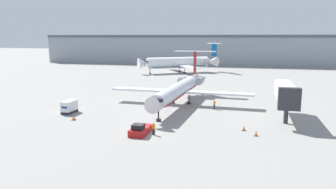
{
  "coord_description": "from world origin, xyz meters",
  "views": [
    {
      "loc": [
        14.21,
        -42.59,
        13.57
      ],
      "look_at": [
        0.0,
        13.96,
        3.25
      ],
      "focal_mm": 35.0,
      "sensor_mm": 36.0,
      "label": 1
    }
  ],
  "objects_px": {
    "airplane_parked_far_left": "(180,63)",
    "traffic_cone_left": "(74,118)",
    "pushback_tug": "(140,130)",
    "luggage_cart": "(69,107)",
    "airplane_main": "(180,88)",
    "traffic_cone_right": "(244,128)",
    "jet_bridge": "(285,93)",
    "worker_near_tug": "(154,128)",
    "traffic_cone_mid": "(256,133)",
    "worker_by_wing": "(214,104)"
  },
  "relations": [
    {
      "from": "airplane_main",
      "to": "traffic_cone_left",
      "type": "relative_size",
      "value": 45.33
    },
    {
      "from": "traffic_cone_mid",
      "to": "jet_bridge",
      "type": "xyz_separation_m",
      "value": [
        4.64,
        10.79,
        4.07
      ]
    },
    {
      "from": "airplane_main",
      "to": "worker_near_tug",
      "type": "distance_m",
      "value": 21.6
    },
    {
      "from": "luggage_cart",
      "to": "airplane_parked_far_left",
      "type": "bearing_deg",
      "value": 85.65
    },
    {
      "from": "airplane_main",
      "to": "jet_bridge",
      "type": "bearing_deg",
      "value": -21.77
    },
    {
      "from": "worker_near_tug",
      "to": "traffic_cone_left",
      "type": "distance_m",
      "value": 15.92
    },
    {
      "from": "jet_bridge",
      "to": "traffic_cone_right",
      "type": "bearing_deg",
      "value": -126.8
    },
    {
      "from": "traffic_cone_mid",
      "to": "jet_bridge",
      "type": "height_order",
      "value": "jet_bridge"
    },
    {
      "from": "airplane_main",
      "to": "traffic_cone_mid",
      "type": "bearing_deg",
      "value": -51.51
    },
    {
      "from": "traffic_cone_left",
      "to": "traffic_cone_right",
      "type": "height_order",
      "value": "traffic_cone_right"
    },
    {
      "from": "pushback_tug",
      "to": "luggage_cart",
      "type": "relative_size",
      "value": 1.35
    },
    {
      "from": "airplane_main",
      "to": "jet_bridge",
      "type": "height_order",
      "value": "airplane_main"
    },
    {
      "from": "pushback_tug",
      "to": "jet_bridge",
      "type": "relative_size",
      "value": 0.34
    },
    {
      "from": "airplane_main",
      "to": "pushback_tug",
      "type": "distance_m",
      "value": 21.7
    },
    {
      "from": "worker_by_wing",
      "to": "traffic_cone_right",
      "type": "relative_size",
      "value": 2.34
    },
    {
      "from": "pushback_tug",
      "to": "traffic_cone_left",
      "type": "height_order",
      "value": "pushback_tug"
    },
    {
      "from": "worker_by_wing",
      "to": "pushback_tug",
      "type": "bearing_deg",
      "value": -114.36
    },
    {
      "from": "jet_bridge",
      "to": "luggage_cart",
      "type": "bearing_deg",
      "value": -172.97
    },
    {
      "from": "traffic_cone_left",
      "to": "jet_bridge",
      "type": "bearing_deg",
      "value": 14.9
    },
    {
      "from": "pushback_tug",
      "to": "luggage_cart",
      "type": "xyz_separation_m",
      "value": [
        -16.61,
        9.19,
        0.53
      ]
    },
    {
      "from": "traffic_cone_left",
      "to": "airplane_parked_far_left",
      "type": "height_order",
      "value": "airplane_parked_far_left"
    },
    {
      "from": "traffic_cone_right",
      "to": "traffic_cone_mid",
      "type": "relative_size",
      "value": 0.94
    },
    {
      "from": "traffic_cone_mid",
      "to": "worker_near_tug",
      "type": "bearing_deg",
      "value": -168.13
    },
    {
      "from": "pushback_tug",
      "to": "traffic_cone_right",
      "type": "relative_size",
      "value": 6.04
    },
    {
      "from": "traffic_cone_left",
      "to": "airplane_main",
      "type": "bearing_deg",
      "value": 49.26
    },
    {
      "from": "worker_near_tug",
      "to": "traffic_cone_left",
      "type": "bearing_deg",
      "value": 162.66
    },
    {
      "from": "traffic_cone_right",
      "to": "luggage_cart",
      "type": "bearing_deg",
      "value": 172.82
    },
    {
      "from": "airplane_main",
      "to": "worker_by_wing",
      "type": "distance_m",
      "value": 8.19
    },
    {
      "from": "airplane_parked_far_left",
      "to": "traffic_cone_left",
      "type": "bearing_deg",
      "value": -91.52
    },
    {
      "from": "traffic_cone_left",
      "to": "airplane_parked_far_left",
      "type": "xyz_separation_m",
      "value": [
        1.98,
        74.36,
        3.56
      ]
    },
    {
      "from": "airplane_main",
      "to": "jet_bridge",
      "type": "xyz_separation_m",
      "value": [
        19.36,
        -7.73,
        1.15
      ]
    },
    {
      "from": "airplane_parked_far_left",
      "to": "traffic_cone_mid",
      "type": "bearing_deg",
      "value": -70.39
    },
    {
      "from": "worker_by_wing",
      "to": "jet_bridge",
      "type": "xyz_separation_m",
      "value": [
        12.09,
        -4.82,
        3.52
      ]
    },
    {
      "from": "pushback_tug",
      "to": "traffic_cone_mid",
      "type": "distance_m",
      "value": 16.14
    },
    {
      "from": "luggage_cart",
      "to": "worker_by_wing",
      "type": "bearing_deg",
      "value": 20.59
    },
    {
      "from": "airplane_main",
      "to": "pushback_tug",
      "type": "relative_size",
      "value": 7.21
    },
    {
      "from": "airplane_parked_far_left",
      "to": "jet_bridge",
      "type": "xyz_separation_m",
      "value": [
        31.78,
        -65.38,
        0.55
      ]
    },
    {
      "from": "airplane_main",
      "to": "airplane_parked_far_left",
      "type": "relative_size",
      "value": 1.1
    },
    {
      "from": "luggage_cart",
      "to": "airplane_parked_far_left",
      "type": "distance_m",
      "value": 70.21
    },
    {
      "from": "luggage_cart",
      "to": "jet_bridge",
      "type": "xyz_separation_m",
      "value": [
        37.11,
        4.58,
        3.33
      ]
    },
    {
      "from": "worker_by_wing",
      "to": "airplane_parked_far_left",
      "type": "distance_m",
      "value": 63.75
    },
    {
      "from": "pushback_tug",
      "to": "traffic_cone_right",
      "type": "xyz_separation_m",
      "value": [
        14.18,
        5.31,
        -0.23
      ]
    },
    {
      "from": "pushback_tug",
      "to": "worker_near_tug",
      "type": "bearing_deg",
      "value": 1.31
    },
    {
      "from": "traffic_cone_right",
      "to": "airplane_parked_far_left",
      "type": "distance_m",
      "value": 78.18
    },
    {
      "from": "airplane_main",
      "to": "traffic_cone_right",
      "type": "xyz_separation_m",
      "value": [
        13.04,
        -16.18,
        -2.95
      ]
    },
    {
      "from": "luggage_cart",
      "to": "pushback_tug",
      "type": "bearing_deg",
      "value": -28.96
    },
    {
      "from": "airplane_main",
      "to": "luggage_cart",
      "type": "distance_m",
      "value": 21.71
    },
    {
      "from": "traffic_cone_left",
      "to": "jet_bridge",
      "type": "height_order",
      "value": "jet_bridge"
    },
    {
      "from": "pushback_tug",
      "to": "jet_bridge",
      "type": "bearing_deg",
      "value": 33.88
    },
    {
      "from": "traffic_cone_right",
      "to": "jet_bridge",
      "type": "distance_m",
      "value": 11.32
    }
  ]
}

